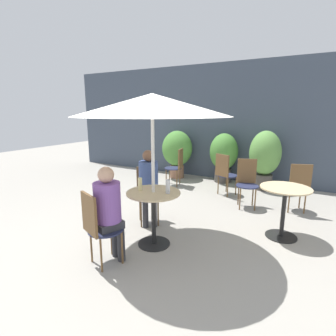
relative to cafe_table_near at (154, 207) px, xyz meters
The scene contains 18 objects.
ground_plane 0.61m from the cafe_table_near, 135.98° to the right, with size 20.00×20.00×0.00m, color #9E998E.
storefront_wall 4.06m from the cafe_table_near, 92.85° to the left, with size 10.00×0.06×3.00m.
cafe_table_near is the anchor object (origin of this frame).
cafe_table_far 1.87m from the cafe_table_near, 35.75° to the left, with size 0.69×0.69×0.76m.
bistro_chair_0 0.81m from the cafe_table_near, 128.76° to the left, with size 0.47×0.48×0.91m.
bistro_chair_1 0.81m from the cafe_table_near, 111.24° to the right, with size 0.45×0.46×0.91m.
bistro_chair_2 2.26m from the cafe_table_near, 70.43° to the left, with size 0.44×0.46×0.91m.
bistro_chair_3 2.76m from the cafe_table_near, 53.78° to the left, with size 0.44×0.46×0.91m.
bistro_chair_4 2.93m from the cafe_table_near, 110.97° to the left, with size 0.44×0.42×0.91m.
bistro_chair_5 2.57m from the cafe_table_near, 85.73° to the left, with size 0.45×0.47×0.91m.
seated_person_0 0.68m from the cafe_table_near, 128.76° to the left, with size 0.38×0.38×1.22m.
seated_person_1 0.68m from the cafe_table_near, 111.24° to the right, with size 0.36×0.37×1.19m.
beer_glass_0 0.36m from the cafe_table_near, 13.42° to the left, with size 0.06×0.06×0.18m.
beer_glass_1 0.35m from the cafe_table_near, behind, with size 0.06×0.06×0.17m.
potted_plant_0 3.75m from the cafe_table_near, 112.31° to the left, with size 0.81×0.81×1.28m.
potted_plant_1 3.64m from the cafe_table_near, 92.73° to the left, with size 0.71×0.71×1.25m.
potted_plant_2 3.57m from the cafe_table_near, 76.20° to the left, with size 0.71×0.71×1.37m.
umbrella 1.33m from the cafe_table_near, 18.43° to the left, with size 1.98×1.98×2.02m.
Camera 1 is at (1.98, -2.62, 1.82)m, focal length 28.00 mm.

